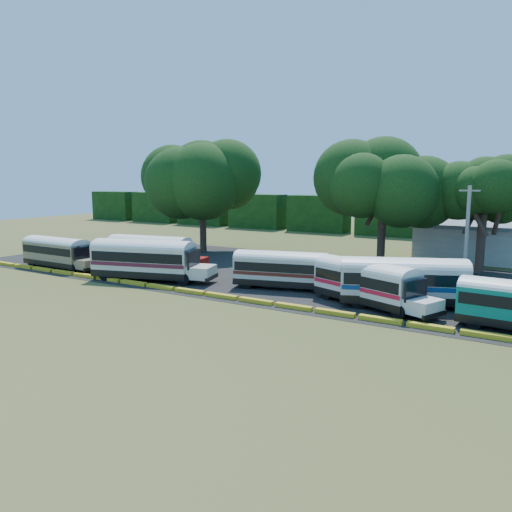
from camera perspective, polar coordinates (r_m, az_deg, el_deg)
The scene contains 15 objects.
ground at distance 37.31m, azimuth -6.72°, elevation -4.82°, with size 160.00×160.00×0.00m, color #374A18.
asphalt_strip at distance 46.63m, azimuth 3.40°, elevation -2.00°, with size 64.00×24.00×0.02m, color black.
curb at distance 38.05m, azimuth -5.80°, elevation -4.30°, with size 53.70×0.45×0.30m.
terminal_building at distance 59.00m, azimuth 26.87°, elevation 1.33°, with size 19.00×9.00×4.00m.
treeline_backdrop at distance 79.89m, azimuth 15.06°, elevation 4.40°, with size 130.00×4.00×6.00m.
bus_beige at distance 52.70m, azimuth -21.73°, elevation 0.57°, with size 9.39×2.50×3.07m.
bus_red at distance 49.38m, azimuth -11.87°, elevation 0.65°, with size 10.33×4.24×3.30m.
bus_cream_west at distance 44.11m, azimuth -12.47°, elevation -0.18°, with size 11.14×5.48×3.56m.
bus_cream_east at distance 39.94m, azimuth 3.21°, elevation -1.35°, with size 9.48×4.44×3.03m.
bus_white_red at distance 35.39m, azimuth 12.63°, elevation -2.78°, with size 9.72×5.71×3.14m.
bus_white_blue at distance 35.82m, azimuth 16.78°, elevation -2.55°, with size 10.54×6.36×3.41m.
tree_west at distance 60.05m, azimuth -6.17°, elevation 9.02°, with size 11.46×11.46×13.25m.
tree_center at distance 51.61m, azimuth 14.38°, elevation 8.83°, with size 10.52×10.52×12.90m.
tree_east at distance 50.79m, azimuth 24.68°, elevation 7.25°, with size 7.18×7.18×10.79m.
utility_pole at distance 44.10m, azimuth 22.95°, elevation 2.23°, with size 1.60×0.30×8.23m.
Camera 1 is at (22.51, -28.44, 8.77)m, focal length 35.00 mm.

